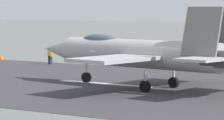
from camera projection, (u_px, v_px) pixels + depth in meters
ground_plane at (114, 85)px, 48.64m from camera, size 400.00×400.00×0.00m
runway_strip at (114, 84)px, 48.63m from camera, size 240.00×26.00×0.02m
fighter_jet at (138, 53)px, 46.51m from camera, size 18.12×13.64×5.66m
crew_person at (50, 56)px, 65.92m from camera, size 0.70×0.36×1.62m
marker_cone_mid at (134, 64)px, 63.08m from camera, size 0.44×0.44×0.55m
marker_cone_far at (1, 57)px, 72.10m from camera, size 0.44×0.44×0.55m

